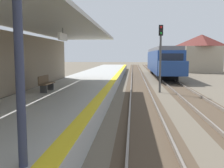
{
  "coord_description": "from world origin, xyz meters",
  "views": [
    {
      "loc": [
        1.32,
        0.34,
        2.91
      ],
      "look_at": [
        0.73,
        7.61,
        2.1
      ],
      "focal_mm": 41.72,
      "sensor_mm": 36.0,
      "label": 1
    }
  ],
  "objects": [
    {
      "name": "platform_bench",
      "position": [
        -3.5,
        14.37,
        1.37
      ],
      "size": [
        0.45,
        1.6,
        0.88
      ],
      "color": "brown",
      "rests_on": "station_platform"
    },
    {
      "name": "station_platform",
      "position": [
        -2.5,
        16.0,
        0.45
      ],
      "size": [
        5.0,
        80.0,
        0.91
      ],
      "color": "#A8A8A3",
      "rests_on": "ground"
    },
    {
      "name": "station_building_with_canopy",
      "position": [
        -4.3,
        11.32,
        2.66
      ],
      "size": [
        4.85,
        24.0,
        4.43
      ],
      "color": "#4C4C4C",
      "rests_on": "ground"
    },
    {
      "name": "distant_trackside_house",
      "position": [
        12.94,
        46.07,
        3.34
      ],
      "size": [
        6.6,
        5.28,
        6.4
      ],
      "color": "tan",
      "rests_on": "ground"
    },
    {
      "name": "track_pair_nearest_platform",
      "position": [
        1.9,
        20.0,
        0.05
      ],
      "size": [
        2.34,
        120.0,
        0.16
      ],
      "color": "#4C3D2D",
      "rests_on": "ground"
    },
    {
      "name": "rail_signal_post",
      "position": [
        3.44,
        20.78,
        3.19
      ],
      "size": [
        0.32,
        0.34,
        5.2
      ],
      "color": "#4C4C4C",
      "rests_on": "ground"
    },
    {
      "name": "track_pair_middle",
      "position": [
        5.3,
        20.0,
        0.05
      ],
      "size": [
        2.34,
        120.0,
        0.16
      ],
      "color": "#4C3D2D",
      "rests_on": "ground"
    },
    {
      "name": "approaching_train",
      "position": [
        5.3,
        36.1,
        2.18
      ],
      "size": [
        2.93,
        19.6,
        4.76
      ],
      "color": "navy",
      "rests_on": "ground"
    }
  ]
}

